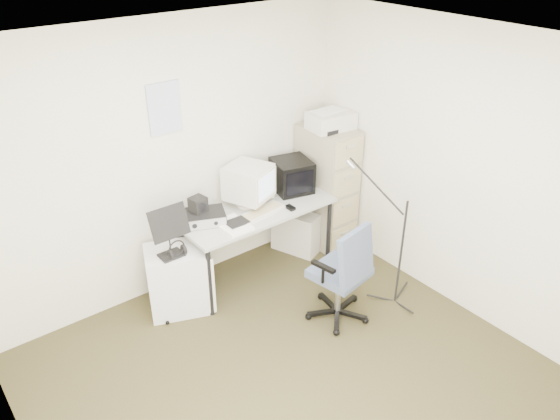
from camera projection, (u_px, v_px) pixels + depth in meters
floor at (300, 388)px, 4.17m from camera, size 3.60×3.60×0.01m
ceiling at (308, 58)px, 2.96m from camera, size 3.60×3.60×0.01m
wall_back at (172, 162)px, 4.81m from camera, size 3.60×0.02×2.50m
wall_left at (14, 378)px, 2.60m from camera, size 0.02×3.60×2.50m
wall_right at (469, 177)px, 4.53m from camera, size 0.02×3.60×2.50m
wall_calendar at (164, 108)px, 4.55m from camera, size 0.30×0.02×0.44m
filing_cabinet at (326, 186)px, 5.73m from camera, size 0.40×0.60×1.30m
printer at (331, 120)px, 5.36m from camera, size 0.47×0.35×0.17m
desk at (255, 240)px, 5.33m from camera, size 1.50×0.70×0.73m
crt_monitor at (248, 186)px, 5.12m from camera, size 0.48×0.49×0.40m
crt_tv at (292, 175)px, 5.41m from camera, size 0.43×0.44×0.32m
desk_speaker at (270, 190)px, 5.32m from camera, size 0.10×0.10×0.14m
keyboard at (261, 213)px, 5.04m from camera, size 0.50×0.23×0.03m
mouse at (290, 208)px, 5.13m from camera, size 0.06×0.10×0.03m
radio_receiver at (204, 217)px, 4.89m from camera, size 0.44×0.38×0.10m
radio_speaker at (198, 204)px, 4.85m from camera, size 0.16×0.15×0.14m
papers at (233, 225)px, 4.85m from camera, size 0.24×0.33×0.02m
pc_tower at (296, 232)px, 5.74m from camera, size 0.37×0.53×0.45m
office_chair at (340, 270)px, 4.67m from camera, size 0.66×0.66×0.98m
side_cart at (176, 280)px, 4.86m from camera, size 0.61×0.55×0.62m
music_stand at (169, 232)px, 4.52m from camera, size 0.36×0.23×0.48m
headphones at (177, 251)px, 4.61m from camera, size 0.21×0.21×0.03m
mic_stand at (403, 238)px, 4.76m from camera, size 0.02×0.02×1.38m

